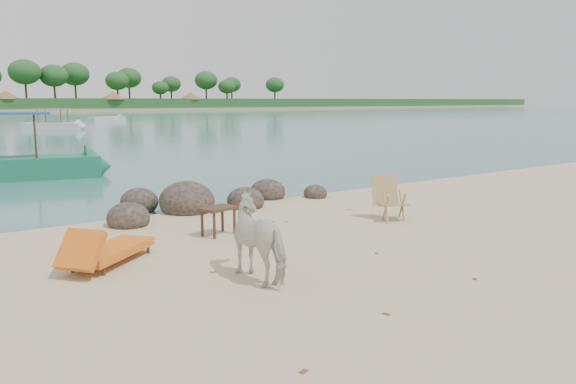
{
  "coord_description": "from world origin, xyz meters",
  "views": [
    {
      "loc": [
        -5.35,
        -6.2,
        2.66
      ],
      "look_at": [
        0.57,
        2.0,
        1.0
      ],
      "focal_mm": 35.0,
      "sensor_mm": 36.0,
      "label": 1
    }
  ],
  "objects_px": {
    "boulders": "(201,202)",
    "lounge_chair": "(112,246)",
    "side_table": "(218,223)",
    "deck_chair": "(394,200)",
    "cow": "(263,240)"
  },
  "relations": [
    {
      "from": "boulders",
      "to": "lounge_chair",
      "type": "bearing_deg",
      "value": -135.01
    },
    {
      "from": "boulders",
      "to": "side_table",
      "type": "height_order",
      "value": "boulders"
    },
    {
      "from": "deck_chair",
      "to": "cow",
      "type": "bearing_deg",
      "value": -129.21
    },
    {
      "from": "cow",
      "to": "side_table",
      "type": "height_order",
      "value": "cow"
    },
    {
      "from": "boulders",
      "to": "cow",
      "type": "relative_size",
      "value": 4.24
    },
    {
      "from": "lounge_chair",
      "to": "deck_chair",
      "type": "distance_m",
      "value": 6.17
    },
    {
      "from": "lounge_chair",
      "to": "cow",
      "type": "bearing_deg",
      "value": -91.23
    },
    {
      "from": "lounge_chair",
      "to": "deck_chair",
      "type": "relative_size",
      "value": 2.03
    },
    {
      "from": "cow",
      "to": "lounge_chair",
      "type": "distance_m",
      "value": 2.66
    },
    {
      "from": "boulders",
      "to": "lounge_chair",
      "type": "xyz_separation_m",
      "value": [
        -3.32,
        -3.32,
        0.12
      ]
    },
    {
      "from": "deck_chair",
      "to": "lounge_chair",
      "type": "bearing_deg",
      "value": -153.54
    },
    {
      "from": "boulders",
      "to": "deck_chair",
      "type": "bearing_deg",
      "value": -52.71
    },
    {
      "from": "boulders",
      "to": "cow",
      "type": "xyz_separation_m",
      "value": [
        -1.76,
        -5.44,
        0.43
      ]
    },
    {
      "from": "boulders",
      "to": "lounge_chair",
      "type": "height_order",
      "value": "boulders"
    },
    {
      "from": "cow",
      "to": "side_table",
      "type": "bearing_deg",
      "value": -107.48
    }
  ]
}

